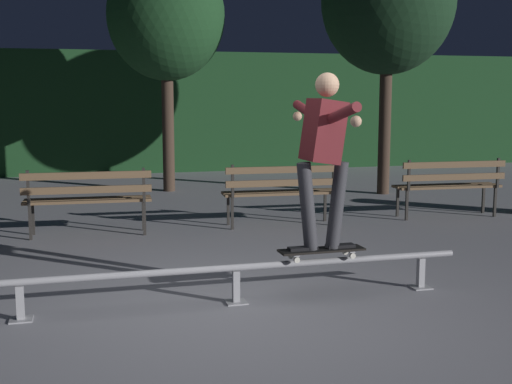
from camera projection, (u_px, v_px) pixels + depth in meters
name	position (u px, v px, depth m)	size (l,w,h in m)	color
ground_plane	(240.00, 308.00, 5.70)	(90.00, 90.00, 0.00)	gray
hedge_backdrop	(132.00, 112.00, 15.84)	(24.00, 1.20, 2.79)	#193D1E
grind_rail	(236.00, 273.00, 5.82)	(4.19, 0.18, 0.34)	#9E9EA3
skateboard	(322.00, 250.00, 6.00)	(0.79, 0.22, 0.09)	black
skateboarder	(323.00, 146.00, 5.86)	(0.62, 1.41, 1.56)	black
park_bench_left_center	(88.00, 195.00, 8.53)	(1.62, 0.49, 0.88)	#282623
park_bench_right_center	(282.00, 188.00, 9.19)	(1.62, 0.49, 0.88)	#282623
park_bench_rightmost	(450.00, 182.00, 9.85)	(1.62, 0.49, 0.88)	#282623
tree_far_right	(388.00, 1.00, 11.85)	(2.36, 2.36, 4.75)	#3D2D23
tree_behind_benches	(166.00, 17.00, 12.23)	(2.14, 2.14, 4.41)	#3D2D23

